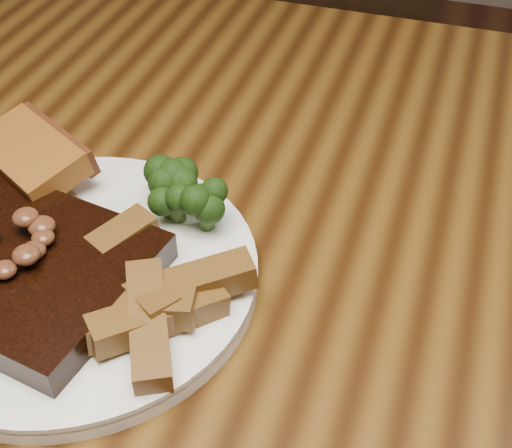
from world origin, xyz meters
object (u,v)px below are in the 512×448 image
Objects in this scene: dining_table at (234,346)px; garlic_bread at (35,174)px; chair_far at (274,125)px; steak at (14,267)px; plate at (75,277)px; potato_wedges at (157,296)px.

garlic_bread is (-0.18, 0.03, 0.12)m from dining_table.
garlic_bread is (-0.04, -0.55, 0.30)m from chair_far.
dining_table is 0.19m from steak.
plate is at bearing -153.54° from dining_table.
garlic_bread reaches higher than dining_table.
potato_wedges is (0.15, -0.09, 0.00)m from garlic_bread.
chair_far reaches higher than plate.
dining_table is 0.63m from chair_far.
chair_far is 4.87× the size of steak.
dining_table is 1.84× the size of chair_far.
plate is at bearing 169.46° from potato_wedges.
potato_wedges is at bearing -10.54° from plate.
garlic_bread is 0.18m from potato_wedges.
garlic_bread is at bearing 134.13° from plate.
potato_wedges is at bearing 12.84° from steak.
steak is (-0.13, -0.07, 0.12)m from dining_table.
chair_far is 3.31× the size of plate.
steak reaches higher than plate.
plate is 2.72× the size of garlic_bread.
plate is 1.47× the size of steak.
potato_wedges reaches higher than garlic_bread.
steak is at bearing -152.32° from dining_table.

